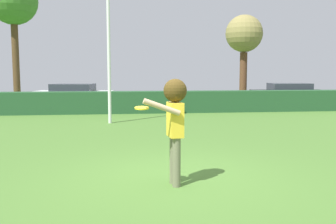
{
  "coord_description": "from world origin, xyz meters",
  "views": [
    {
      "loc": [
        -0.91,
        -6.55,
        1.94
      ],
      "look_at": [
        -0.04,
        0.63,
        1.15
      ],
      "focal_mm": 39.99,
      "sensor_mm": 36.0,
      "label": 1
    }
  ],
  "objects_px": {
    "lamppost": "(108,30)",
    "parked_car_white": "(73,94)",
    "willow_tree": "(13,3)",
    "person": "(175,115)",
    "bare_elm_tree": "(244,36)",
    "frisbee": "(142,108)",
    "parked_car_black": "(289,93)"
  },
  "relations": [
    {
      "from": "willow_tree",
      "to": "parked_car_black",
      "type": "bearing_deg",
      "value": -5.59
    },
    {
      "from": "parked_car_white",
      "to": "person",
      "type": "bearing_deg",
      "value": -76.45
    },
    {
      "from": "frisbee",
      "to": "willow_tree",
      "type": "relative_size",
      "value": 0.03
    },
    {
      "from": "frisbee",
      "to": "lamppost",
      "type": "distance_m",
      "value": 8.38
    },
    {
      "from": "frisbee",
      "to": "willow_tree",
      "type": "distance_m",
      "value": 17.84
    },
    {
      "from": "person",
      "to": "parked_car_white",
      "type": "distance_m",
      "value": 15.28
    },
    {
      "from": "person",
      "to": "lamppost",
      "type": "bearing_deg",
      "value": 99.77
    },
    {
      "from": "person",
      "to": "parked_car_black",
      "type": "xyz_separation_m",
      "value": [
        8.68,
        14.39,
        -0.52
      ]
    },
    {
      "from": "bare_elm_tree",
      "to": "frisbee",
      "type": "bearing_deg",
      "value": -113.44
    },
    {
      "from": "parked_car_white",
      "to": "willow_tree",
      "type": "height_order",
      "value": "willow_tree"
    },
    {
      "from": "frisbee",
      "to": "parked_car_white",
      "type": "xyz_separation_m",
      "value": [
        -3.02,
        15.06,
        -0.67
      ]
    },
    {
      "from": "lamppost",
      "to": "bare_elm_tree",
      "type": "bearing_deg",
      "value": 45.62
    },
    {
      "from": "person",
      "to": "parked_car_white",
      "type": "xyz_separation_m",
      "value": [
        -3.58,
        14.85,
        -0.52
      ]
    },
    {
      "from": "bare_elm_tree",
      "to": "parked_car_white",
      "type": "bearing_deg",
      "value": -174.75
    },
    {
      "from": "bare_elm_tree",
      "to": "willow_tree",
      "type": "height_order",
      "value": "willow_tree"
    },
    {
      "from": "parked_car_white",
      "to": "bare_elm_tree",
      "type": "bearing_deg",
      "value": 5.25
    },
    {
      "from": "frisbee",
      "to": "bare_elm_tree",
      "type": "bearing_deg",
      "value": 66.56
    },
    {
      "from": "parked_car_black",
      "to": "parked_car_white",
      "type": "bearing_deg",
      "value": 177.88
    },
    {
      "from": "willow_tree",
      "to": "person",
      "type": "bearing_deg",
      "value": -66.77
    },
    {
      "from": "person",
      "to": "bare_elm_tree",
      "type": "height_order",
      "value": "bare_elm_tree"
    },
    {
      "from": "willow_tree",
      "to": "parked_car_white",
      "type": "bearing_deg",
      "value": -18.14
    },
    {
      "from": "lamppost",
      "to": "bare_elm_tree",
      "type": "relative_size",
      "value": 1.18
    },
    {
      "from": "frisbee",
      "to": "lamppost",
      "type": "height_order",
      "value": "lamppost"
    },
    {
      "from": "person",
      "to": "frisbee",
      "type": "bearing_deg",
      "value": -159.13
    },
    {
      "from": "lamppost",
      "to": "parked_car_black",
      "type": "height_order",
      "value": "lamppost"
    },
    {
      "from": "parked_car_white",
      "to": "parked_car_black",
      "type": "distance_m",
      "value": 12.26
    },
    {
      "from": "person",
      "to": "bare_elm_tree",
      "type": "distance_m",
      "value": 17.23
    },
    {
      "from": "parked_car_white",
      "to": "bare_elm_tree",
      "type": "distance_m",
      "value": 10.53
    },
    {
      "from": "willow_tree",
      "to": "frisbee",
      "type": "bearing_deg",
      "value": -68.76
    },
    {
      "from": "person",
      "to": "parked_car_white",
      "type": "bearing_deg",
      "value": 103.55
    },
    {
      "from": "lamppost",
      "to": "parked_car_white",
      "type": "bearing_deg",
      "value": 107.67
    },
    {
      "from": "parked_car_white",
      "to": "bare_elm_tree",
      "type": "relative_size",
      "value": 0.84
    }
  ]
}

